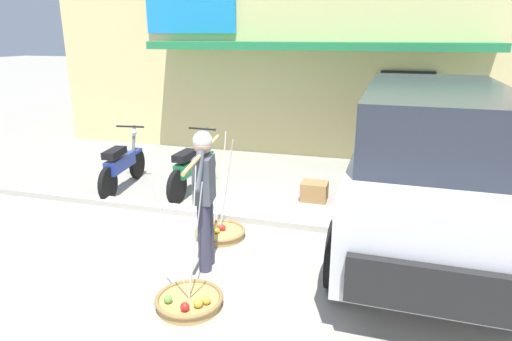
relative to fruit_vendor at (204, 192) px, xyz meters
name	(u,v)px	position (x,y,z in m)	size (l,w,h in m)	color
ground_plane	(205,237)	(-0.35, 0.76, -0.98)	(90.00, 90.00, 0.00)	gray
sidewalk_curb	(222,215)	(-0.35, 1.46, -0.93)	(20.00, 0.24, 0.10)	#AEA89C
fruit_vendor	(204,192)	(0.00, 0.00, 0.00)	(0.32, 1.65, 1.70)	#38384C
fruit_basket_left_side	(220,232)	(-0.14, 0.82, -0.90)	(0.71, 0.71, 1.45)	#B2894C
fruit_basket_right_side	(189,300)	(0.14, -0.83, -0.90)	(0.71, 0.71, 1.45)	#B2894C
motorcycle_nearest_shop	(122,165)	(-2.57, 2.23, -0.52)	(0.54, 1.81, 1.09)	black
motorcycle_second_in_row	(192,168)	(-1.26, 2.41, -0.52)	(0.54, 1.82, 1.09)	black
parked_truck	(431,162)	(2.57, 1.50, 0.15)	(2.23, 4.84, 2.10)	silver
storefront_building	(330,58)	(0.40, 7.94, 1.12)	(13.00, 6.00, 4.20)	#DBC684
wooden_crate	(314,191)	(0.90, 2.63, -0.82)	(0.44, 0.36, 0.32)	olive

